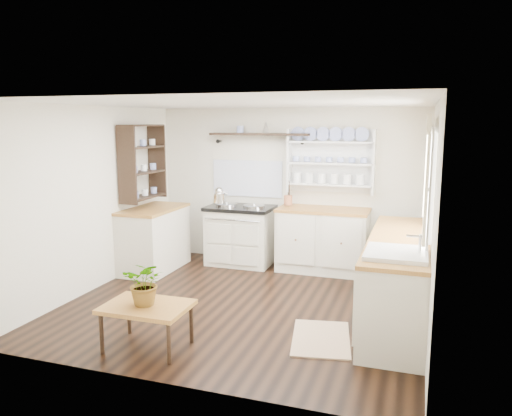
# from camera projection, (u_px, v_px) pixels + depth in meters

# --- Properties ---
(floor) EXTENTS (4.00, 3.80, 0.01)m
(floor) POSITION_uv_depth(u_px,v_px,m) (245.00, 304.00, 5.83)
(floor) COLOR black
(floor) RESTS_ON ground
(wall_back) EXTENTS (4.00, 0.02, 2.30)m
(wall_back) POSITION_uv_depth(u_px,v_px,m) (288.00, 187.00, 7.41)
(wall_back) COLOR beige
(wall_back) RESTS_ON ground
(wall_right) EXTENTS (0.02, 3.80, 2.30)m
(wall_right) POSITION_uv_depth(u_px,v_px,m) (432.00, 218.00, 5.01)
(wall_right) COLOR beige
(wall_right) RESTS_ON ground
(wall_left) EXTENTS (0.02, 3.80, 2.30)m
(wall_left) POSITION_uv_depth(u_px,v_px,m) (95.00, 198.00, 6.26)
(wall_left) COLOR beige
(wall_left) RESTS_ON ground
(ceiling) EXTENTS (4.00, 3.80, 0.01)m
(ceiling) POSITION_uv_depth(u_px,v_px,m) (244.00, 103.00, 5.43)
(ceiling) COLOR white
(ceiling) RESTS_ON wall_back
(window) EXTENTS (0.08, 1.55, 1.22)m
(window) POSITION_uv_depth(u_px,v_px,m) (429.00, 175.00, 5.09)
(window) COLOR white
(window) RESTS_ON wall_right
(aga_cooker) EXTENTS (0.97, 0.68, 0.90)m
(aga_cooker) POSITION_uv_depth(u_px,v_px,m) (240.00, 235.00, 7.42)
(aga_cooker) COLOR beige
(aga_cooker) RESTS_ON floor
(back_cabinets) EXTENTS (1.27, 0.63, 0.90)m
(back_cabinets) POSITION_uv_depth(u_px,v_px,m) (323.00, 239.00, 7.06)
(back_cabinets) COLOR beige
(back_cabinets) RESTS_ON floor
(right_cabinets) EXTENTS (0.62, 2.43, 0.90)m
(right_cabinets) POSITION_uv_depth(u_px,v_px,m) (398.00, 278.00, 5.31)
(right_cabinets) COLOR beige
(right_cabinets) RESTS_ON floor
(belfast_sink) EXTENTS (0.55, 0.60, 0.45)m
(belfast_sink) POSITION_uv_depth(u_px,v_px,m) (396.00, 266.00, 4.55)
(belfast_sink) COLOR white
(belfast_sink) RESTS_ON right_cabinets
(left_cabinets) EXTENTS (0.62, 1.13, 0.90)m
(left_cabinets) POSITION_uv_depth(u_px,v_px,m) (154.00, 238.00, 7.12)
(left_cabinets) COLOR beige
(left_cabinets) RESTS_ON floor
(plate_rack) EXTENTS (1.20, 0.22, 0.90)m
(plate_rack) POSITION_uv_depth(u_px,v_px,m) (331.00, 160.00, 7.10)
(plate_rack) COLOR white
(plate_rack) RESTS_ON wall_back
(high_shelf) EXTENTS (1.50, 0.29, 0.16)m
(high_shelf) POSITION_uv_depth(u_px,v_px,m) (260.00, 135.00, 7.29)
(high_shelf) COLOR black
(high_shelf) RESTS_ON wall_back
(left_shelving) EXTENTS (0.28, 0.80, 1.05)m
(left_shelving) POSITION_uv_depth(u_px,v_px,m) (143.00, 162.00, 6.98)
(left_shelving) COLOR black
(left_shelving) RESTS_ON wall_left
(kettle) EXTENTS (0.18, 0.18, 0.22)m
(kettle) POSITION_uv_depth(u_px,v_px,m) (219.00, 195.00, 7.29)
(kettle) COLOR silver
(kettle) RESTS_ON aga_cooker
(utensil_crock) EXTENTS (0.12, 0.12, 0.14)m
(utensil_crock) POSITION_uv_depth(u_px,v_px,m) (288.00, 200.00, 7.21)
(utensil_crock) COLOR #A8613D
(utensil_crock) RESTS_ON back_cabinets
(center_table) EXTENTS (0.79, 0.57, 0.43)m
(center_table) POSITION_uv_depth(u_px,v_px,m) (147.00, 309.00, 4.63)
(center_table) COLOR brown
(center_table) RESTS_ON floor
(potted_plant) EXTENTS (0.43, 0.39, 0.42)m
(potted_plant) POSITION_uv_depth(u_px,v_px,m) (146.00, 283.00, 4.59)
(potted_plant) COLOR #3F7233
(potted_plant) RESTS_ON center_table
(floor_rug) EXTENTS (0.69, 0.93, 0.02)m
(floor_rug) POSITION_uv_depth(u_px,v_px,m) (321.00, 338.00, 4.88)
(floor_rug) COLOR #8B6B51
(floor_rug) RESTS_ON floor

